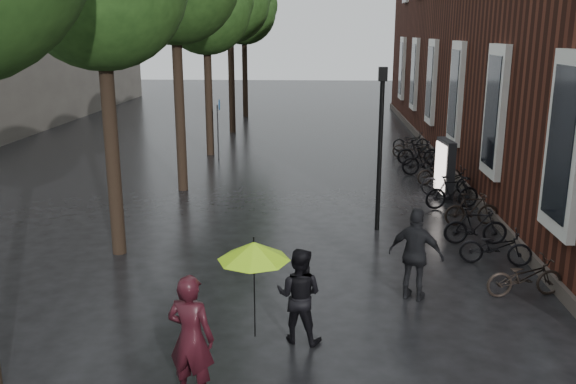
# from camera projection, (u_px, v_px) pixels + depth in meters

# --- Properties ---
(brick_building) EXTENTS (10.20, 33.20, 12.00)m
(brick_building) POSITION_uv_depth(u_px,v_px,m) (568.00, 9.00, 24.27)
(brick_building) COLOR #38160F
(brick_building) RESTS_ON ground
(person_burgundy) EXTENTS (0.78, 0.61, 1.90)m
(person_burgundy) POSITION_uv_depth(u_px,v_px,m) (191.00, 338.00, 8.56)
(person_burgundy) COLOR black
(person_burgundy) RESTS_ON ground
(person_black) EXTENTS (0.94, 0.81, 1.66)m
(person_black) POSITION_uv_depth(u_px,v_px,m) (299.00, 295.00, 10.24)
(person_black) COLOR black
(person_black) RESTS_ON ground
(lime_umbrella) EXTENTS (1.11, 1.11, 1.63)m
(lime_umbrella) POSITION_uv_depth(u_px,v_px,m) (254.00, 251.00, 9.06)
(lime_umbrella) COLOR black
(lime_umbrella) RESTS_ON ground
(pedestrian_walking) EXTENTS (1.18, 0.87, 1.85)m
(pedestrian_walking) POSITION_uv_depth(u_px,v_px,m) (416.00, 255.00, 11.82)
(pedestrian_walking) COLOR black
(pedestrian_walking) RESTS_ON ground
(parked_bicycles) EXTENTS (2.06, 16.09, 1.04)m
(parked_bicycles) POSITION_uv_depth(u_px,v_px,m) (442.00, 180.00, 19.71)
(parked_bicycles) COLOR black
(parked_bicycles) RESTS_ON ground
(ad_lightbox) EXTENTS (0.29, 1.24, 1.87)m
(ad_lightbox) POSITION_uv_depth(u_px,v_px,m) (444.00, 169.00, 19.08)
(ad_lightbox) COLOR black
(ad_lightbox) RESTS_ON ground
(lamp_post) EXTENTS (0.22, 0.22, 4.26)m
(lamp_post) POSITION_uv_depth(u_px,v_px,m) (381.00, 133.00, 15.60)
(lamp_post) COLOR black
(lamp_post) RESTS_ON ground
(cycle_sign) EXTENTS (0.13, 0.45, 2.45)m
(cycle_sign) POSITION_uv_depth(u_px,v_px,m) (219.00, 120.00, 24.86)
(cycle_sign) COLOR #262628
(cycle_sign) RESTS_ON ground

